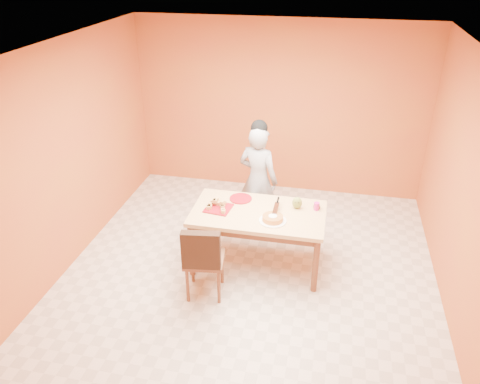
% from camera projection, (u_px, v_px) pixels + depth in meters
% --- Properties ---
extents(floor, '(5.00, 5.00, 0.00)m').
position_uv_depth(floor, '(248.00, 278.00, 5.70)').
color(floor, beige).
rests_on(floor, ground).
extents(ceiling, '(5.00, 5.00, 0.00)m').
position_uv_depth(ceiling, '(250.00, 52.00, 4.43)').
color(ceiling, white).
rests_on(ceiling, wall_back).
extents(wall_back, '(4.50, 0.00, 4.50)m').
position_uv_depth(wall_back, '(279.00, 109.00, 7.23)').
color(wall_back, '#B14828').
rests_on(wall_back, floor).
extents(wall_left, '(0.00, 5.00, 5.00)m').
position_uv_depth(wall_left, '(60.00, 162.00, 5.48)').
color(wall_left, '#B14828').
rests_on(wall_left, floor).
extents(wall_right, '(0.00, 5.00, 5.00)m').
position_uv_depth(wall_right, '(470.00, 200.00, 4.66)').
color(wall_right, '#B14828').
rests_on(wall_right, floor).
extents(dining_table, '(1.60, 0.90, 0.76)m').
position_uv_depth(dining_table, '(258.00, 218.00, 5.67)').
color(dining_table, '#DAB372').
rests_on(dining_table, floor).
extents(dining_chair, '(0.50, 0.57, 0.96)m').
position_uv_depth(dining_chair, '(204.00, 258.00, 5.24)').
color(dining_chair, brown).
rests_on(dining_chair, floor).
extents(pastry_pile, '(0.27, 0.27, 0.09)m').
position_uv_depth(pastry_pile, '(218.00, 204.00, 5.65)').
color(pastry_pile, tan).
rests_on(pastry_pile, pastry_platter).
extents(person, '(0.65, 0.52, 1.55)m').
position_uv_depth(person, '(258.00, 180.00, 6.34)').
color(person, gray).
rests_on(person, floor).
extents(pastry_platter, '(0.34, 0.34, 0.02)m').
position_uv_depth(pastry_platter, '(218.00, 208.00, 5.68)').
color(pastry_platter, maroon).
rests_on(pastry_platter, dining_table).
extents(red_dinner_plate, '(0.32, 0.32, 0.02)m').
position_uv_depth(red_dinner_plate, '(241.00, 199.00, 5.89)').
color(red_dinner_plate, maroon).
rests_on(red_dinner_plate, dining_table).
extents(white_cake_plate, '(0.38, 0.38, 0.01)m').
position_uv_depth(white_cake_plate, '(273.00, 221.00, 5.43)').
color(white_cake_plate, white).
rests_on(white_cake_plate, dining_table).
extents(sponge_cake, '(0.30, 0.30, 0.06)m').
position_uv_depth(sponge_cake, '(273.00, 218.00, 5.41)').
color(sponge_cake, orange).
rests_on(sponge_cake, white_cake_plate).
extents(cake_server, '(0.06, 0.29, 0.01)m').
position_uv_depth(cake_server, '(276.00, 208.00, 5.55)').
color(cake_server, silver).
rests_on(cake_server, sponge_cake).
extents(egg_ornament, '(0.12, 0.10, 0.15)m').
position_uv_depth(egg_ornament, '(297.00, 203.00, 5.66)').
color(egg_ornament, olive).
rests_on(egg_ornament, dining_table).
extents(magenta_glass, '(0.09, 0.09, 0.10)m').
position_uv_depth(magenta_glass, '(317.00, 206.00, 5.64)').
color(magenta_glass, '#C31D7D').
rests_on(magenta_glass, dining_table).
extents(checker_tin, '(0.09, 0.09, 0.03)m').
position_uv_depth(checker_tin, '(317.00, 207.00, 5.70)').
color(checker_tin, '#38200F').
rests_on(checker_tin, dining_table).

